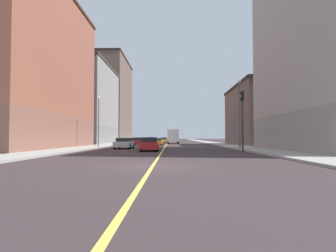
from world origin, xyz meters
name	(u,v)px	position (x,y,z in m)	size (l,w,h in m)	color
ground_plane	(153,166)	(0.00, 0.00, 0.00)	(400.00, 400.00, 0.00)	#372B2E
sidewalk_left	(213,143)	(9.87, 49.00, 0.07)	(3.58, 168.00, 0.15)	#9E9B93
sidewalk_right	(122,143)	(-9.87, 49.00, 0.07)	(3.58, 168.00, 0.15)	#9E9B93
lane_center_stripe	(167,143)	(0.00, 49.00, 0.01)	(0.16, 154.00, 0.01)	#E5D14C
building_left_near	(322,45)	(15.68, 14.10, 10.39)	(8.35, 19.78, 20.76)	gray
building_left_mid	(259,115)	(15.68, 35.01, 5.07)	(8.35, 18.40, 10.12)	brown
building_right_corner	(34,68)	(-15.68, 20.29, 9.66)	(8.35, 24.48, 19.30)	brown
building_right_midblock	(90,105)	(-15.68, 44.18, 7.98)	(8.35, 20.03, 15.94)	slate
building_right_distant	(112,101)	(-15.68, 66.35, 11.53)	(8.35, 22.30, 23.05)	brown
traffic_light_left_near	(242,112)	(7.66, 13.56, 3.74)	(0.40, 0.32, 5.76)	#2D2D2D
street_lamp_left_near	(240,107)	(8.68, 18.90, 4.83)	(0.36, 0.36, 7.81)	#4C4C51
street_lamp_right_near	(99,116)	(-8.68, 23.76, 4.17)	(0.36, 0.36, 6.57)	#4C4C51
car_blue	(151,140)	(-4.61, 64.82, 0.65)	(1.91, 4.44, 1.36)	#23389E
car_orange	(157,142)	(-1.53, 33.83, 0.60)	(2.06, 4.06, 1.20)	orange
car_yellow	(164,140)	(-1.12, 61.74, 0.62)	(1.82, 4.23, 1.25)	gold
car_silver	(124,143)	(-4.77, 20.70, 0.64)	(2.01, 4.26, 1.28)	silver
car_red	(150,144)	(-1.29, 14.96, 0.67)	(1.90, 4.41, 1.36)	red
car_maroon	(138,142)	(-4.39, 32.01, 0.65)	(1.97, 4.67, 1.33)	maroon
box_truck	(173,136)	(1.23, 46.11, 1.55)	(2.34, 7.97, 2.89)	maroon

